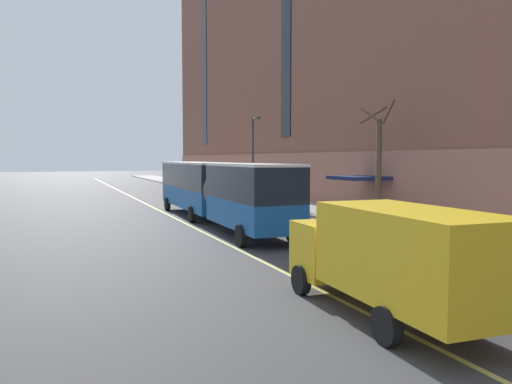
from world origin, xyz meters
name	(u,v)px	position (x,y,z in m)	size (l,w,h in m)	color
ground_plane	(215,221)	(0.00, 0.00, 0.00)	(260.00, 260.00, 0.00)	#424244
sidewalk	(318,210)	(8.93, 3.00, 0.07)	(4.90, 160.00, 0.15)	#9E9B93
city_bus	(214,188)	(-0.25, -0.64, 2.11)	(3.07, 20.11, 3.65)	#19569E
parked_car_champagne_0	(195,187)	(5.17, 23.92, 0.78)	(2.01, 4.51, 1.56)	#BCAD89
parked_car_darkgray_1	(248,197)	(5.35, 8.17, 0.78)	(2.03, 4.26, 1.56)	#4C4C51
parked_car_black_2	(215,191)	(5.27, 16.95, 0.78)	(2.01, 4.67, 1.56)	black
parked_car_white_3	(278,203)	(5.20, 2.12, 0.78)	(2.07, 4.84, 1.56)	silver
parked_car_silver_4	(429,233)	(5.41, -12.82, 0.78)	(2.07, 4.61, 1.56)	#B7B7BC
parked_car_red_6	(178,183)	(5.42, 33.26, 0.78)	(2.09, 4.83, 1.56)	#B21E19
box_truck	(390,254)	(-1.74, -19.65, 1.60)	(2.53, 7.03, 2.76)	gold
street_tree_mid_block	(378,161)	(9.12, -4.05, 3.74)	(2.02, 2.02, 7.26)	brown
street_lamp	(254,150)	(7.07, 11.30, 4.61)	(0.36, 1.48, 7.35)	#2D2D30
fire_hydrant	(303,207)	(6.97, 1.70, 0.49)	(0.42, 0.24, 0.72)	red
lane_centerline	(174,217)	(-1.95, 3.00, 0.00)	(0.16, 140.00, 0.01)	#E0D66B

